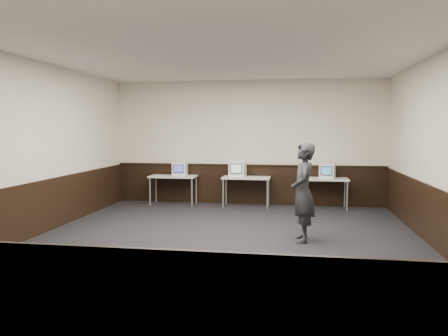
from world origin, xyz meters
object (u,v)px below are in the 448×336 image
object	(u,v)px
emac_left	(180,169)
desk_right	(323,181)
emac_center	(238,169)
person	(303,192)
desk_center	(246,180)
emac_right	(327,171)
desk_left	(173,178)

from	to	relation	value
emac_left	desk_right	bearing A→B (deg)	-2.81
emac_left	emac_center	world-z (taller)	emac_center
person	desk_center	bearing A→B (deg)	-159.32
emac_center	emac_right	xyz separation A→B (m)	(2.22, -0.03, -0.02)
desk_right	emac_center	world-z (taller)	emac_center
emac_left	emac_right	world-z (taller)	emac_right
emac_left	person	size ratio (longest dim) A/B	0.23
desk_left	desk_right	world-z (taller)	same
emac_left	emac_right	distance (m)	3.72
emac_left	person	bearing A→B (deg)	-49.48
desk_center	emac_center	bearing A→B (deg)	173.06
desk_center	desk_right	distance (m)	1.90
emac_center	person	world-z (taller)	person
emac_center	desk_center	bearing A→B (deg)	-4.22
desk_center	person	size ratio (longest dim) A/B	0.70
desk_left	person	world-z (taller)	person
emac_center	person	size ratio (longest dim) A/B	0.26
desk_center	emac_left	bearing A→B (deg)	179.29
emac_center	desk_right	bearing A→B (deg)	1.99
desk_left	desk_center	bearing A→B (deg)	0.00
desk_right	emac_center	size ratio (longest dim) A/B	2.63
desk_right	emac_left	distance (m)	3.63
desk_right	emac_left	bearing A→B (deg)	179.66
desk_left	person	distance (m)	4.60
desk_right	desk_center	bearing A→B (deg)	180.00
emac_left	person	xyz separation A→B (m)	(3.06, -3.29, -0.07)
desk_center	emac_right	xyz separation A→B (m)	(1.99, -0.00, 0.25)
desk_left	person	xyz separation A→B (m)	(3.24, -3.26, 0.18)
desk_right	emac_center	xyz separation A→B (m)	(-2.12, 0.03, 0.27)
desk_left	emac_right	size ratio (longest dim) A/B	2.67
desk_right	emac_left	world-z (taller)	emac_left
desk_left	desk_right	xyz separation A→B (m)	(3.80, 0.00, 0.00)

